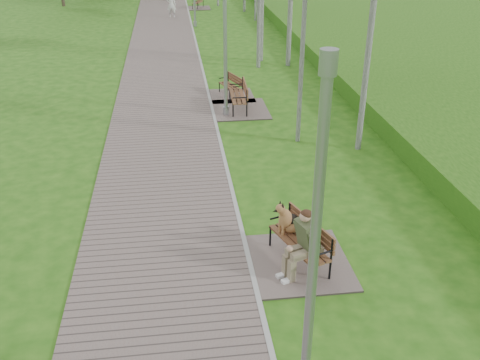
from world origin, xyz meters
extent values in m
cube|color=#72625C|center=(-1.75, 21.50, 0.02)|extent=(3.50, 67.00, 0.04)
cube|color=#999993|center=(0.00, 21.50, 0.03)|extent=(0.10, 67.00, 0.05)
cube|color=#4F8B22|center=(12.00, 20.00, 0.00)|extent=(14.00, 70.00, 1.60)
cube|color=#72625C|center=(1.03, 2.59, 0.02)|extent=(1.95, 2.16, 0.04)
cube|color=brown|center=(0.98, 2.59, 0.49)|extent=(1.00, 1.69, 0.04)
cube|color=brown|center=(1.22, 2.67, 0.78)|extent=(0.58, 1.54, 0.36)
cube|color=#72625C|center=(0.95, 11.89, 0.02)|extent=(2.02, 2.24, 0.04)
cube|color=brown|center=(0.90, 11.89, 0.51)|extent=(0.57, 1.70, 0.04)
cube|color=brown|center=(1.17, 11.88, 0.81)|extent=(0.11, 1.68, 0.37)
cube|color=#72625C|center=(0.87, 13.44, 0.02)|extent=(1.63, 1.81, 0.04)
cube|color=brown|center=(0.82, 13.44, 0.41)|extent=(0.84, 1.41, 0.04)
cube|color=brown|center=(1.03, 13.51, 0.65)|extent=(0.49, 1.29, 0.30)
cube|color=#72625C|center=(0.78, 33.74, 0.02)|extent=(1.65, 1.84, 0.04)
cube|color=brown|center=(0.73, 33.74, 0.41)|extent=(0.90, 1.43, 0.04)
cylinder|color=#94979C|center=(0.14, -1.25, 2.55)|extent=(0.12, 0.12, 5.10)
cylinder|color=#94979C|center=(0.14, -1.25, 5.15)|extent=(0.18, 0.18, 0.25)
cylinder|color=#94979C|center=(0.43, 11.39, 0.16)|extent=(0.22, 0.22, 0.33)
cylinder|color=#94979C|center=(0.43, 11.39, 2.73)|extent=(0.13, 0.13, 5.45)
cylinder|color=#94979C|center=(0.21, 27.20, 0.16)|extent=(0.21, 0.21, 0.31)
imported|color=silver|center=(-1.16, 30.32, 0.82)|extent=(0.63, 0.44, 1.64)
cylinder|color=silver|center=(2.40, 8.85, 3.90)|extent=(0.16, 0.16, 7.80)
camera|label=1|loc=(-1.33, -6.11, 6.45)|focal=40.00mm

